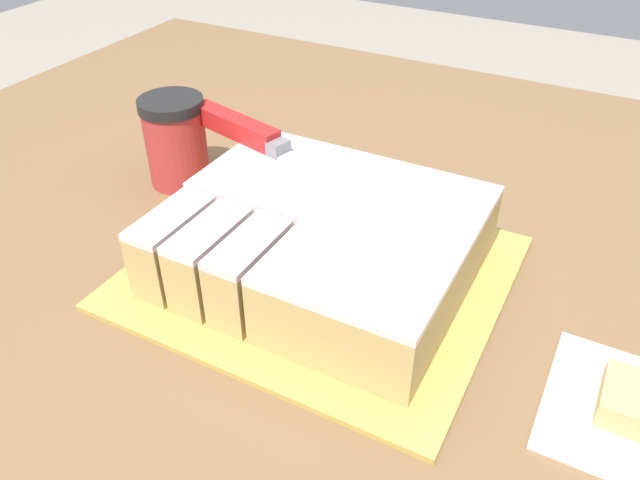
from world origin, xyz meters
The scene contains 6 objects.
cake_board centered at (-0.03, -0.06, 0.92)m, with size 0.35×0.30×0.01m.
cake centered at (-0.03, -0.06, 0.96)m, with size 0.28×0.24×0.07m.
knife centered at (-0.15, 0.02, 1.00)m, with size 0.31×0.10×0.02m.
coffee_cup centered at (-0.26, 0.02, 0.97)m, with size 0.07×0.07×0.11m.
paper_napkin centered at (0.26, -0.10, 0.92)m, with size 0.13×0.13×0.01m.
brownie centered at (0.26, -0.10, 0.93)m, with size 0.05×0.05×0.02m.
Camera 1 is at (0.20, -0.48, 1.30)m, focal length 35.00 mm.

